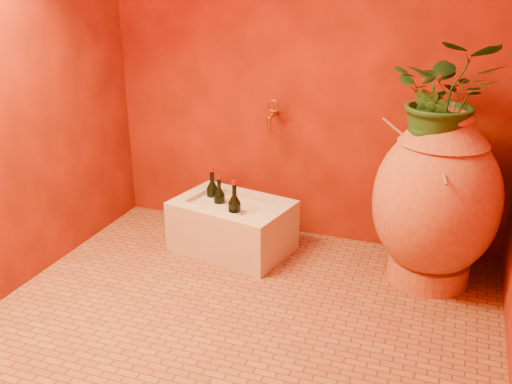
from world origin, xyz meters
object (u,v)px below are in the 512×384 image
at_px(amphora, 436,200).
at_px(stone_basin, 233,227).
at_px(wine_bottle_b, 235,214).
at_px(wine_bottle_c, 220,204).
at_px(wall_tap, 272,114).
at_px(wine_bottle_a, 213,198).

xyz_separation_m(amphora, stone_basin, (-1.17, -0.03, -0.33)).
bearing_deg(wine_bottle_b, wine_bottle_c, 141.45).
distance_m(amphora, wine_bottle_b, 1.14).
relative_size(wine_bottle_c, wall_tap, 1.61).
relative_size(stone_basin, wall_tap, 4.15).
relative_size(amphora, wall_tap, 5.22).
xyz_separation_m(stone_basin, wine_bottle_b, (0.06, -0.10, 0.14)).
xyz_separation_m(wine_bottle_a, wine_bottle_c, (0.08, -0.07, -0.01)).
bearing_deg(amphora, wall_tap, 165.81).
xyz_separation_m(amphora, wine_bottle_c, (-1.26, -0.02, -0.20)).
bearing_deg(stone_basin, wall_tap, 61.54).
distance_m(amphora, wine_bottle_a, 1.35).
height_order(wine_bottle_b, wine_bottle_c, wine_bottle_b).
height_order(wine_bottle_a, wine_bottle_c, wine_bottle_a).
bearing_deg(stone_basin, wine_bottle_c, 171.04).
xyz_separation_m(wine_bottle_b, wall_tap, (0.10, 0.39, 0.52)).
relative_size(amphora, wine_bottle_c, 3.25).
height_order(amphora, wine_bottle_b, amphora).
distance_m(stone_basin, wall_tap, 0.73).
xyz_separation_m(amphora, wine_bottle_a, (-1.34, 0.05, -0.19)).
bearing_deg(wall_tap, wine_bottle_a, -147.77).
relative_size(stone_basin, wine_bottle_c, 2.59).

